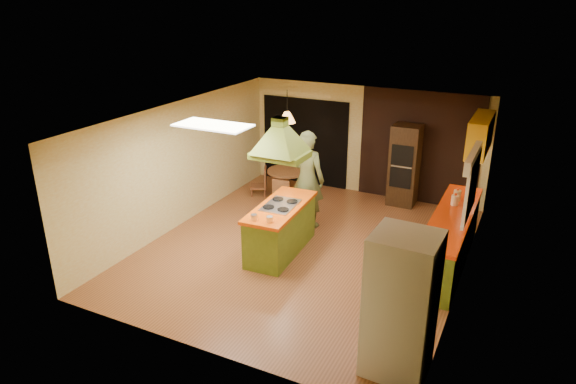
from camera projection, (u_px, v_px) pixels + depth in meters
The scene contains 21 objects.
ground at pixel (306, 248), 9.53m from camera, with size 6.50×6.50×0.00m, color #9C5B33.
room_walls at pixel (307, 185), 9.07m from camera, with size 5.50×6.50×6.50m.
ceiling_plane at pixel (308, 116), 8.62m from camera, with size 6.50×6.50×0.00m, color silver.
brick_panel at pixel (419, 148), 11.26m from camera, with size 2.64×0.03×2.50m, color #381E14.
nook_opening at pixel (305, 142), 12.46m from camera, with size 2.20×0.03×2.10m, color black.
right_counter at pixel (450, 239), 8.85m from camera, with size 0.62×3.05×0.92m.
upper_cabinets at pixel (480, 135), 9.60m from camera, with size 0.34×1.40×0.70m, color yellow.
window_right at pixel (473, 173), 8.11m from camera, with size 0.12×1.35×1.06m.
fluor_panel at pixel (213, 125), 8.07m from camera, with size 1.20×0.60×0.03m, color white.
kitchen_island at pixel (281, 228), 9.26m from camera, with size 0.83×1.86×0.93m.
range_hood at pixel (280, 132), 8.60m from camera, with size 0.92×0.67×0.78m.
man at pixel (307, 179), 10.14m from camera, with size 0.72×0.47×1.98m, color #575F32.
refrigerator at pixel (401, 305), 6.16m from camera, with size 0.77×0.73×1.87m, color white.
wall_oven at pixel (405, 165), 11.24m from camera, with size 0.60×0.60×1.80m.
dining_table at pixel (287, 179), 11.68m from camera, with size 0.90×0.90×0.68m.
chair_left at pixel (258, 181), 11.93m from camera, with size 0.37×0.37×0.67m, color brown, non-canonical shape.
chair_near at pixel (284, 194), 11.07m from camera, with size 0.41×0.41×0.75m, color brown, non-canonical shape.
pendant_lamp at pixel (287, 117), 11.16m from camera, with size 0.37×0.37×0.24m, color #FF9E3F.
canister_large at pixel (457, 195), 9.26m from camera, with size 0.13×0.13×0.19m, color beige.
canister_medium at pixel (455, 200), 9.06m from camera, with size 0.13×0.13×0.18m, color #FBF0CA.
canister_small at pixel (458, 195), 9.36m from camera, with size 0.11×0.11×0.14m, color beige.
Camera 1 is at (3.44, -7.77, 4.44)m, focal length 32.00 mm.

